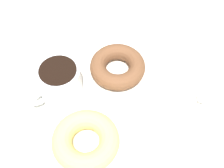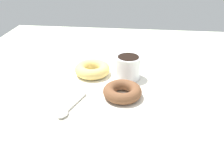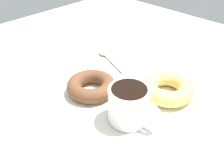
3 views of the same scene
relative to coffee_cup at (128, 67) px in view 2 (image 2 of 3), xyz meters
The scene contains 6 objects.
ground_plane 8.26cm from the coffee_cup, 12.02° to the right, with size 120.00×120.00×2.00cm, color beige.
napkin 10.41cm from the coffee_cup, 25.47° to the right, with size 34.77×34.77×0.30cm, color white.
coffee_cup is the anchor object (origin of this frame).
donut_near_cup 11.98cm from the coffee_cup, 94.35° to the right, with size 11.53×11.53×3.48cm, color #E5C66B.
donut_far 12.15cm from the coffee_cup, ahead, with size 11.01×11.01×3.23cm, color brown.
spoon 25.77cm from the coffee_cup, 34.29° to the right, with size 12.84×5.66×0.90cm.
Camera 2 is at (65.52, 4.41, 38.22)cm, focal length 40.00 mm.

